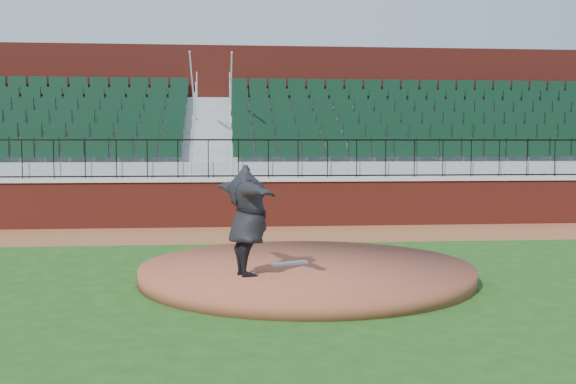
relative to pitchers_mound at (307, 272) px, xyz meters
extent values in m
plane|color=#1C4A15|center=(-0.13, 0.27, -0.12)|extent=(90.00, 90.00, 0.00)
cube|color=brown|center=(-0.13, 5.67, -0.12)|extent=(34.00, 3.20, 0.01)
cube|color=maroon|center=(-0.13, 7.27, 0.47)|extent=(34.00, 0.35, 1.20)
cube|color=#B7B7B7|center=(-0.13, 7.27, 1.12)|extent=(34.00, 0.45, 0.10)
cube|color=maroon|center=(-0.13, 12.80, 2.62)|extent=(34.00, 0.50, 5.50)
cylinder|color=brown|center=(0.00, 0.00, 0.00)|extent=(5.36, 5.36, 0.25)
cube|color=silver|center=(-0.27, -0.01, 0.15)|extent=(0.62, 0.38, 0.04)
imported|color=black|center=(-0.98, -0.89, 0.95)|extent=(1.20, 2.08, 1.64)
camera|label=1|loc=(-1.35, -11.01, 2.07)|focal=43.18mm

